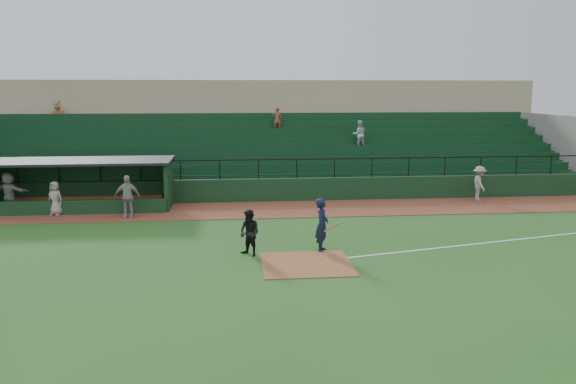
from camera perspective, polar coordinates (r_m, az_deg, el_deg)
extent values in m
plane|color=#21511A|center=(20.48, 1.44, -6.30)|extent=(90.00, 90.00, 0.00)
cube|color=brown|center=(28.19, -0.62, -1.71)|extent=(40.00, 4.00, 0.03)
cube|color=brown|center=(19.52, 1.82, -7.09)|extent=(3.00, 3.00, 0.03)
cube|color=white|center=(23.91, 20.50, -4.54)|extent=(17.49, 4.44, 0.01)
cube|color=black|center=(30.24, -1.01, 0.22)|extent=(36.00, 0.35, 1.20)
cylinder|color=black|center=(30.00, -1.02, 3.23)|extent=(36.00, 0.06, 0.06)
cube|color=slate|center=(34.90, -1.70, 3.53)|extent=(36.00, 9.00, 3.60)
cube|color=#0F371B|center=(34.36, -1.64, 4.19)|extent=(34.56, 8.00, 4.05)
cube|color=slate|center=(40.42, 24.72, 3.94)|extent=(0.35, 9.50, 4.20)
cube|color=tan|center=(41.24, -2.38, 6.49)|extent=(38.00, 3.00, 6.40)
cube|color=slate|center=(39.22, -2.20, 7.04)|extent=(36.00, 2.00, 0.20)
cylinder|color=#A55138|center=(40.52, -21.69, 7.00)|extent=(0.70, 0.70, 0.60)
imported|color=#2D5923|center=(40.50, -21.74, 7.89)|extent=(0.59, 0.51, 0.66)
imported|color=#BCBCBC|center=(35.37, 7.03, 5.66)|extent=(0.82, 0.64, 1.69)
imported|color=brown|center=(36.56, -1.09, 7.17)|extent=(0.56, 0.37, 1.55)
cube|color=black|center=(31.09, -19.26, 0.96)|extent=(8.50, 0.20, 2.30)
cube|color=black|center=(29.11, -11.68, 0.73)|extent=(0.20, 2.60, 2.30)
cube|color=black|center=(29.68, -19.96, 2.87)|extent=(8.90, 3.20, 0.12)
cube|color=olive|center=(30.86, -19.33, -0.81)|extent=(7.65, 0.40, 0.50)
cube|color=black|center=(28.69, -20.36, -1.46)|extent=(8.50, 0.12, 0.70)
imported|color=black|center=(20.86, 3.37, -3.26)|extent=(0.65, 0.81, 1.94)
cylinder|color=olive|center=(20.74, 4.55, -3.41)|extent=(0.79, 0.34, 0.35)
imported|color=black|center=(20.36, -3.81, -4.04)|extent=(1.00, 1.00, 1.64)
imported|color=gray|center=(31.80, 18.35, 0.82)|extent=(0.76, 1.22, 1.82)
imported|color=#A39E98|center=(27.17, -15.58, -0.41)|extent=(1.14, 0.48, 1.94)
imported|color=#9C9792|center=(28.81, -21.98, -0.57)|extent=(0.90, 0.76, 1.57)
imported|color=#98948E|center=(30.20, -25.79, -0.02)|extent=(1.90, 1.12, 1.95)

